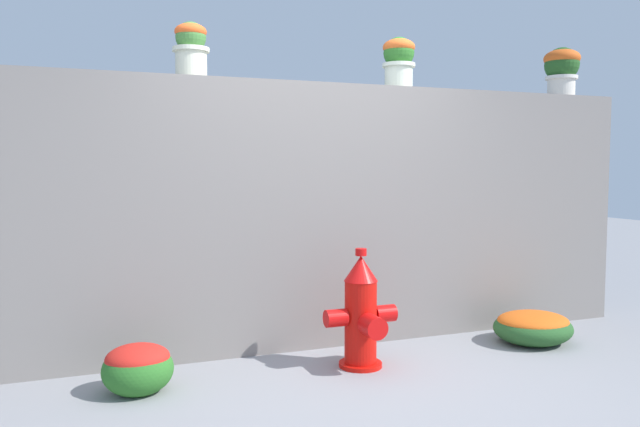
% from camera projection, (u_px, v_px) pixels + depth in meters
% --- Properties ---
extents(ground_plane, '(24.00, 24.00, 0.00)m').
position_uv_depth(ground_plane, '(374.00, 396.00, 3.77)').
color(ground_plane, gray).
extents(stone_wall, '(5.78, 0.41, 2.03)m').
position_uv_depth(stone_wall, '(305.00, 215.00, 4.86)').
color(stone_wall, gray).
rests_on(stone_wall, ground).
extents(potted_plant_1, '(0.27, 0.27, 0.41)m').
position_uv_depth(potted_plant_1, '(191.00, 47.00, 4.49)').
color(potted_plant_1, beige).
rests_on(potted_plant_1, stone_wall).
extents(potted_plant_2, '(0.27, 0.27, 0.42)m').
position_uv_depth(potted_plant_2, '(399.00, 59.00, 5.04)').
color(potted_plant_2, silver).
rests_on(potted_plant_2, stone_wall).
extents(potted_plant_3, '(0.32, 0.32, 0.45)m').
position_uv_depth(potted_plant_3, '(562.00, 67.00, 5.66)').
color(potted_plant_3, silver).
rests_on(potted_plant_3, stone_wall).
extents(fire_hydrant, '(0.52, 0.43, 0.83)m').
position_uv_depth(fire_hydrant, '(362.00, 315.00, 4.30)').
color(fire_hydrant, red).
rests_on(fire_hydrant, ground).
extents(flower_bush_left, '(0.64, 0.57, 0.26)m').
position_uv_depth(flower_bush_left, '(533.00, 326.00, 4.92)').
color(flower_bush_left, '#285726').
rests_on(flower_bush_left, ground).
extents(flower_bush_right, '(0.44, 0.39, 0.32)m').
position_uv_depth(flower_bush_right, '(138.00, 366.00, 3.82)').
color(flower_bush_right, '#2C6E26').
rests_on(flower_bush_right, ground).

